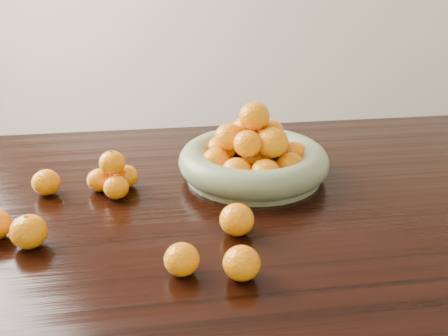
{
  "coord_description": "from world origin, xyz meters",
  "views": [
    {
      "loc": [
        -0.17,
        -0.97,
        1.24
      ],
      "look_at": [
        -0.03,
        -0.02,
        0.83
      ],
      "focal_mm": 40.0,
      "sensor_mm": 36.0,
      "label": 1
    }
  ],
  "objects": [
    {
      "name": "dining_table",
      "position": [
        0.0,
        0.0,
        0.66
      ],
      "size": [
        2.0,
        1.0,
        0.75
      ],
      "color": "black",
      "rests_on": "ground"
    },
    {
      "name": "fruit_bowl",
      "position": [
        0.06,
        0.11,
        0.8
      ],
      "size": [
        0.36,
        0.36,
        0.18
      ],
      "rotation": [
        0.0,
        0.0,
        -0.09
      ],
      "color": "gray",
      "rests_on": "dining_table"
    },
    {
      "name": "orange_pyramid",
      "position": [
        -0.27,
        0.07,
        0.79
      ],
      "size": [
        0.11,
        0.11,
        0.1
      ],
      "rotation": [
        0.0,
        0.0,
        0.2
      ],
      "color": "orange",
      "rests_on": "dining_table"
    },
    {
      "name": "loose_orange_0",
      "position": [
        -0.41,
        -0.15,
        0.78
      ],
      "size": [
        0.07,
        0.07,
        0.06
      ],
      "primitive_type": "ellipsoid",
      "color": "orange",
      "rests_on": "dining_table"
    },
    {
      "name": "loose_orange_1",
      "position": [
        -0.14,
        -0.27,
        0.78
      ],
      "size": [
        0.06,
        0.06,
        0.06
      ],
      "primitive_type": "ellipsoid",
      "color": "orange",
      "rests_on": "dining_table"
    },
    {
      "name": "loose_orange_2",
      "position": [
        -0.04,
        -0.3,
        0.78
      ],
      "size": [
        0.06,
        0.06,
        0.06
      ],
      "primitive_type": "ellipsoid",
      "color": "orange",
      "rests_on": "dining_table"
    },
    {
      "name": "loose_orange_3",
      "position": [
        -0.41,
        0.07,
        0.78
      ],
      "size": [
        0.06,
        0.06,
        0.06
      ],
      "primitive_type": "ellipsoid",
      "color": "orange",
      "rests_on": "dining_table"
    },
    {
      "name": "loose_orange_5",
      "position": [
        -0.02,
        -0.16,
        0.78
      ],
      "size": [
        0.07,
        0.07,
        0.06
      ],
      "primitive_type": "ellipsoid",
      "color": "orange",
      "rests_on": "dining_table"
    }
  ]
}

